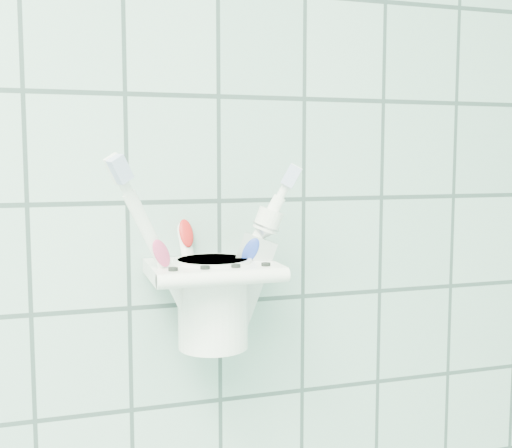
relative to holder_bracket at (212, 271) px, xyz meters
The scene contains 6 objects.
holder_bracket is the anchor object (origin of this frame).
cup 0.03m from the holder_bracket, 68.15° to the left, with size 0.08×0.08×0.09m.
toothbrush_pink 0.04m from the holder_bracket, 142.14° to the left, with size 0.09×0.06×0.21m.
toothbrush_blue 0.04m from the holder_bracket, 148.64° to the left, with size 0.03×0.08×0.21m.
toothbrush_orange 0.03m from the holder_bracket, 109.64° to the left, with size 0.09×0.04×0.19m.
toothpaste_tube 0.02m from the holder_bracket, 29.04° to the left, with size 0.07×0.04×0.15m.
Camera 1 is at (0.51, 0.53, 1.41)m, focal length 45.00 mm.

